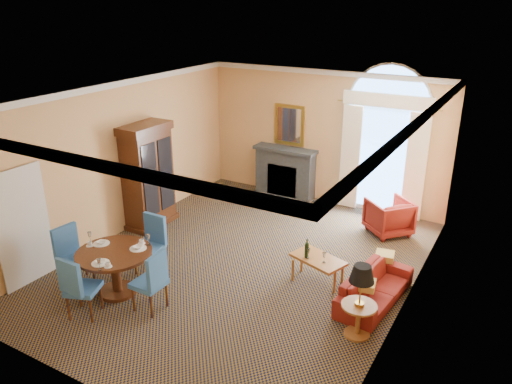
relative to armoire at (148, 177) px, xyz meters
The scene contains 12 objects.
ground 2.98m from the armoire, 11.01° to the right, with size 7.50×7.50×0.00m, color black.
room_envelope 3.05m from the armoire, ahead, with size 6.04×7.52×3.45m.
armoire is the anchor object (origin of this frame).
dining_table 2.86m from the armoire, 60.75° to the right, with size 1.26×1.26×1.00m.
dining_chair_north 2.11m from the armoire, 47.79° to the right, with size 0.53×0.53×1.07m.
dining_chair_south 3.58m from the armoire, 67.05° to the right, with size 0.62×0.62×1.07m.
dining_chair_east 3.45m from the armoire, 48.07° to the right, with size 0.51×0.50×1.07m.
dining_chair_west 2.64m from the armoire, 79.95° to the right, with size 0.62×0.62×1.07m.
sofa 5.36m from the armoire, ahead, with size 1.75×0.69×0.51m, color maroon.
armchair 5.24m from the armoire, 24.55° to the left, with size 0.81×0.84×0.76m, color maroon.
coffee_table 4.26m from the armoire, ahead, with size 1.06×0.80×0.83m.
side_table 5.54m from the armoire, 15.83° to the right, with size 0.53×0.53×1.16m.
Camera 1 is at (4.37, -7.12, 4.76)m, focal length 35.00 mm.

